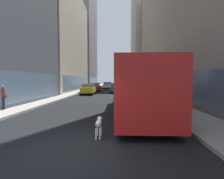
{
  "coord_description": "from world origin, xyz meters",
  "views": [
    {
      "loc": [
        1.72,
        -5.23,
        2.17
      ],
      "look_at": [
        1.12,
        8.5,
        1.4
      ],
      "focal_mm": 28.51,
      "sensor_mm": 36.0,
      "label": 1
    }
  ],
  "objects_px": {
    "car_white_van": "(108,85)",
    "car_blue_hatchback": "(118,85)",
    "transit_bus": "(136,86)",
    "pedestrian_with_handbag": "(2,97)",
    "car_red_coupe": "(95,87)",
    "car_yellow_taxi": "(89,89)",
    "car_grey_wagon": "(117,88)",
    "box_truck": "(125,82)",
    "dalmatian_dog": "(99,124)"
  },
  "relations": [
    {
      "from": "transit_bus",
      "to": "car_white_van",
      "type": "relative_size",
      "value": 2.74
    },
    {
      "from": "car_red_coupe",
      "to": "car_yellow_taxi",
      "type": "bearing_deg",
      "value": -90.0
    },
    {
      "from": "car_white_van",
      "to": "car_blue_hatchback",
      "type": "bearing_deg",
      "value": 56.99
    },
    {
      "from": "car_grey_wagon",
      "to": "car_yellow_taxi",
      "type": "distance_m",
      "value": 5.54
    },
    {
      "from": "car_white_van",
      "to": "car_yellow_taxi",
      "type": "distance_m",
      "value": 16.89
    },
    {
      "from": "car_white_van",
      "to": "box_truck",
      "type": "distance_m",
      "value": 6.75
    },
    {
      "from": "transit_bus",
      "to": "car_blue_hatchback",
      "type": "bearing_deg",
      "value": 92.66
    },
    {
      "from": "car_grey_wagon",
      "to": "dalmatian_dog",
      "type": "height_order",
      "value": "car_grey_wagon"
    },
    {
      "from": "car_yellow_taxi",
      "to": "car_blue_hatchback",
      "type": "distance_m",
      "value": 20.89
    },
    {
      "from": "car_yellow_taxi",
      "to": "box_truck",
      "type": "bearing_deg",
      "value": 63.91
    },
    {
      "from": "car_grey_wagon",
      "to": "box_truck",
      "type": "height_order",
      "value": "box_truck"
    },
    {
      "from": "transit_bus",
      "to": "pedestrian_with_handbag",
      "type": "distance_m",
      "value": 8.99
    },
    {
      "from": "car_red_coupe",
      "to": "dalmatian_dog",
      "type": "distance_m",
      "value": 25.46
    },
    {
      "from": "transit_bus",
      "to": "dalmatian_dog",
      "type": "distance_m",
      "value": 5.51
    },
    {
      "from": "car_yellow_taxi",
      "to": "pedestrian_with_handbag",
      "type": "bearing_deg",
      "value": -103.47
    },
    {
      "from": "transit_bus",
      "to": "car_grey_wagon",
      "type": "xyz_separation_m",
      "value": [
        -1.6,
        17.78,
        -0.96
      ]
    },
    {
      "from": "car_grey_wagon",
      "to": "pedestrian_with_handbag",
      "type": "distance_m",
      "value": 19.29
    },
    {
      "from": "transit_bus",
      "to": "box_truck",
      "type": "height_order",
      "value": "same"
    },
    {
      "from": "transit_bus",
      "to": "car_white_van",
      "type": "xyz_separation_m",
      "value": [
        -4.0,
        30.77,
        -0.95
      ]
    },
    {
      "from": "car_white_van",
      "to": "box_truck",
      "type": "relative_size",
      "value": 0.56
    },
    {
      "from": "car_grey_wagon",
      "to": "pedestrian_with_handbag",
      "type": "xyz_separation_m",
      "value": [
        -7.35,
        -17.84,
        0.19
      ]
    },
    {
      "from": "box_truck",
      "to": "pedestrian_with_handbag",
      "type": "height_order",
      "value": "box_truck"
    },
    {
      "from": "transit_bus",
      "to": "car_red_coupe",
      "type": "height_order",
      "value": "transit_bus"
    },
    {
      "from": "car_yellow_taxi",
      "to": "car_white_van",
      "type": "bearing_deg",
      "value": 84.56
    },
    {
      "from": "car_red_coupe",
      "to": "car_blue_hatchback",
      "type": "distance_m",
      "value": 14.85
    },
    {
      "from": "car_blue_hatchback",
      "to": "car_yellow_taxi",
      "type": "bearing_deg",
      "value": -101.04
    },
    {
      "from": "car_red_coupe",
      "to": "car_white_van",
      "type": "bearing_deg",
      "value": 81.42
    },
    {
      "from": "transit_bus",
      "to": "car_yellow_taxi",
      "type": "xyz_separation_m",
      "value": [
        -5.6,
        13.96,
        -0.96
      ]
    },
    {
      "from": "car_white_van",
      "to": "car_red_coupe",
      "type": "distance_m",
      "value": 10.72
    },
    {
      "from": "car_white_van",
      "to": "car_yellow_taxi",
      "type": "relative_size",
      "value": 1.06
    },
    {
      "from": "car_grey_wagon",
      "to": "pedestrian_with_handbag",
      "type": "relative_size",
      "value": 2.32
    },
    {
      "from": "car_blue_hatchback",
      "to": "pedestrian_with_handbag",
      "type": "bearing_deg",
      "value": -102.03
    },
    {
      "from": "box_truck",
      "to": "pedestrian_with_handbag",
      "type": "distance_m",
      "value": 26.98
    },
    {
      "from": "car_yellow_taxi",
      "to": "pedestrian_with_handbag",
      "type": "distance_m",
      "value": 14.41
    },
    {
      "from": "car_grey_wagon",
      "to": "car_blue_hatchback",
      "type": "xyz_separation_m",
      "value": [
        -0.0,
        16.68,
        0.0
      ]
    },
    {
      "from": "box_truck",
      "to": "dalmatian_dog",
      "type": "distance_m",
      "value": 30.49
    },
    {
      "from": "car_blue_hatchback",
      "to": "dalmatian_dog",
      "type": "height_order",
      "value": "car_blue_hatchback"
    },
    {
      "from": "car_yellow_taxi",
      "to": "car_grey_wagon",
      "type": "bearing_deg",
      "value": 43.74
    },
    {
      "from": "car_white_van",
      "to": "car_blue_hatchback",
      "type": "relative_size",
      "value": 1.07
    },
    {
      "from": "car_blue_hatchback",
      "to": "pedestrian_with_handbag",
      "type": "height_order",
      "value": "pedestrian_with_handbag"
    },
    {
      "from": "transit_bus",
      "to": "box_truck",
      "type": "distance_m",
      "value": 25.39
    },
    {
      "from": "car_white_van",
      "to": "car_blue_hatchback",
      "type": "height_order",
      "value": "same"
    },
    {
      "from": "car_blue_hatchback",
      "to": "pedestrian_with_handbag",
      "type": "xyz_separation_m",
      "value": [
        -7.35,
        -34.51,
        0.19
      ]
    },
    {
      "from": "car_blue_hatchback",
      "to": "dalmatian_dog",
      "type": "relative_size",
      "value": 4.1
    },
    {
      "from": "car_blue_hatchback",
      "to": "box_truck",
      "type": "xyz_separation_m",
      "value": [
        1.6,
        -9.07,
        0.85
      ]
    },
    {
      "from": "transit_bus",
      "to": "pedestrian_with_handbag",
      "type": "xyz_separation_m",
      "value": [
        -8.95,
        -0.05,
        -0.76
      ]
    },
    {
      "from": "transit_bus",
      "to": "car_grey_wagon",
      "type": "bearing_deg",
      "value": 95.14
    },
    {
      "from": "car_yellow_taxi",
      "to": "pedestrian_with_handbag",
      "type": "xyz_separation_m",
      "value": [
        -3.35,
        -14.01,
        0.19
      ]
    },
    {
      "from": "pedestrian_with_handbag",
      "to": "car_grey_wagon",
      "type": "bearing_deg",
      "value": 67.59
    },
    {
      "from": "car_blue_hatchback",
      "to": "dalmatian_dog",
      "type": "bearing_deg",
      "value": -90.39
    }
  ]
}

